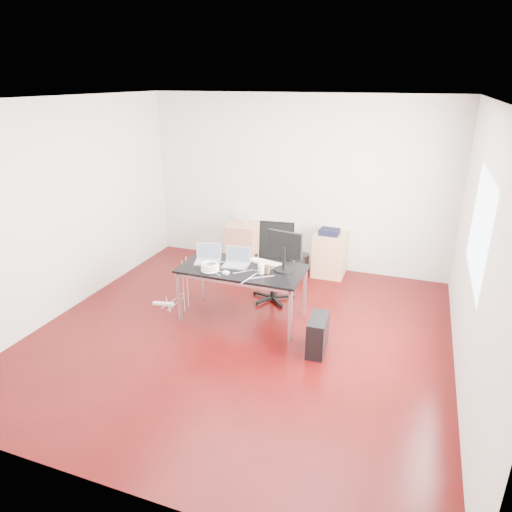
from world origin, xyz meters
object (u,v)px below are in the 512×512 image
(desk, at_px, (242,272))
(filing_cabinet_left, at_px, (243,244))
(filing_cabinet_right, at_px, (330,254))
(pc_tower, at_px, (318,335))
(office_chair, at_px, (274,259))

(desk, xyz_separation_m, filing_cabinet_left, (-0.71, 1.84, -0.33))
(filing_cabinet_left, height_order, filing_cabinet_right, same)
(desk, bearing_deg, filing_cabinet_right, 66.82)
(filing_cabinet_left, distance_m, pc_tower, 2.93)
(desk, relative_size, filing_cabinet_left, 2.29)
(desk, relative_size, office_chair, 1.48)
(office_chair, distance_m, pc_tower, 1.55)
(office_chair, relative_size, pc_tower, 2.40)
(filing_cabinet_right, bearing_deg, pc_tower, -81.98)
(filing_cabinet_left, relative_size, pc_tower, 1.56)
(office_chair, xyz_separation_m, pc_tower, (0.92, -1.19, -0.39))
(pc_tower, bearing_deg, desk, 155.46)
(desk, bearing_deg, pc_tower, -21.78)
(office_chair, height_order, filing_cabinet_left, office_chair)
(office_chair, relative_size, filing_cabinet_right, 1.54)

